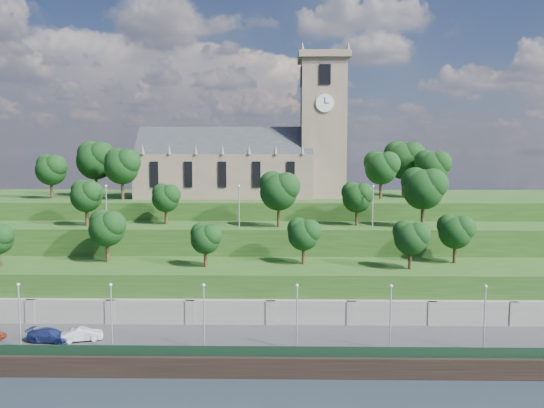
{
  "coord_description": "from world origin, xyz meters",
  "views": [
    {
      "loc": [
        6.23,
        -52.86,
        23.29
      ],
      "look_at": [
        4.88,
        30.0,
        15.24
      ],
      "focal_mm": 35.0,
      "sensor_mm": 36.0,
      "label": 1
    }
  ],
  "objects": [
    {
      "name": "lamp_posts_promenade",
      "position": [
        -2.0,
        2.5,
        6.27
      ],
      "size": [
        60.36,
        0.36,
        7.35
      ],
      "color": "#B2B2B7",
      "rests_on": "promenade"
    },
    {
      "name": "embankment_lower",
      "position": [
        0.0,
        18.0,
        4.0
      ],
      "size": [
        160.0,
        12.0,
        8.0
      ],
      "primitive_type": "cube",
      "color": "#1F4015",
      "rests_on": "ground"
    },
    {
      "name": "retaining_wall",
      "position": [
        0.0,
        11.97,
        2.5
      ],
      "size": [
        160.0,
        2.1,
        5.0
      ],
      "color": "slate",
      "rests_on": "ground"
    },
    {
      "name": "fence",
      "position": [
        0.0,
        0.6,
        2.6
      ],
      "size": [
        160.0,
        0.1,
        1.2
      ],
      "primitive_type": "cube",
      "color": "black",
      "rests_on": "promenade"
    },
    {
      "name": "car_middle",
      "position": [
        -16.28,
        5.16,
        2.74
      ],
      "size": [
        4.74,
        2.87,
        1.47
      ],
      "primitive_type": "imported",
      "rotation": [
        0.0,
        0.0,
        1.89
      ],
      "color": "#B2B3B7",
      "rests_on": "promenade"
    },
    {
      "name": "promenade",
      "position": [
        0.0,
        6.0,
        1.0
      ],
      "size": [
        160.0,
        12.0,
        2.0
      ],
      "primitive_type": "cube",
      "color": "#2D2D30",
      "rests_on": "ground"
    },
    {
      "name": "ground",
      "position": [
        0.0,
        0.0,
        0.0
      ],
      "size": [
        320.0,
        320.0,
        0.0
      ],
      "primitive_type": "plane",
      "color": "black",
      "rests_on": "ground"
    },
    {
      "name": "church",
      "position": [
        0.79,
        45.98,
        22.52
      ],
      "size": [
        38.6,
        12.35,
        27.6
      ],
      "color": "#725F4F",
      "rests_on": "hilltop"
    },
    {
      "name": "car_right",
      "position": [
        -19.81,
        4.82,
        2.74
      ],
      "size": [
        5.3,
        2.67,
        1.48
      ],
      "primitive_type": "imported",
      "rotation": [
        0.0,
        0.0,
        1.45
      ],
      "color": "#161F4F",
      "rests_on": "promenade"
    },
    {
      "name": "quay_wall",
      "position": [
        0.0,
        -0.05,
        1.1
      ],
      "size": [
        160.0,
        0.5,
        2.2
      ],
      "primitive_type": "cube",
      "color": "black",
      "rests_on": "ground"
    },
    {
      "name": "embankment_upper",
      "position": [
        0.0,
        29.0,
        6.0
      ],
      "size": [
        160.0,
        10.0,
        12.0
      ],
      "primitive_type": "cube",
      "color": "#1F4015",
      "rests_on": "ground"
    },
    {
      "name": "lamp_posts_upper",
      "position": [
        0.0,
        26.0,
        15.83
      ],
      "size": [
        40.36,
        0.36,
        6.5
      ],
      "color": "#B2B2B7",
      "rests_on": "embankment_upper"
    },
    {
      "name": "hilltop",
      "position": [
        0.0,
        50.0,
        7.5
      ],
      "size": [
        160.0,
        32.0,
        15.0
      ],
      "primitive_type": "cube",
      "color": "#1F4015",
      "rests_on": "ground"
    },
    {
      "name": "trees_upper",
      "position": [
        7.92,
        27.78,
        17.45
      ],
      "size": [
        57.49,
        8.21,
        9.1
      ],
      "color": "#342114",
      "rests_on": "embankment_upper"
    },
    {
      "name": "trees_lower",
      "position": [
        1.88,
        18.29,
        12.5
      ],
      "size": [
        66.52,
        8.64,
        7.39
      ],
      "color": "#342114",
      "rests_on": "embankment_lower"
    },
    {
      "name": "trees_hilltop",
      "position": [
        1.06,
        45.29,
        21.52
      ],
      "size": [
        75.18,
        16.6,
        10.57
      ],
      "color": "#342114",
      "rests_on": "hilltop"
    }
  ]
}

